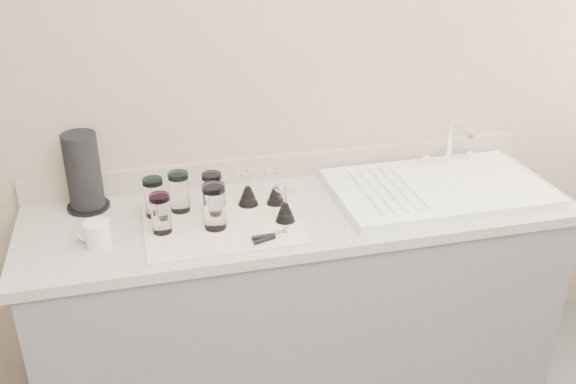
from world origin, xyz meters
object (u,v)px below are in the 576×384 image
object	(u,v)px
goblet_back_left	(248,193)
can_opener	(271,236)
tumbler_teal	(154,197)
tumbler_cyan	(179,192)
paper_towel_roll	(84,173)
tumbler_purple	(212,192)
sink_unit	(438,187)
goblet_front_right	(285,209)
tumbler_magenta	(161,213)
white_mug	(97,234)
goblet_back_right	(276,193)
tumbler_lavender	(215,206)

from	to	relation	value
goblet_back_left	can_opener	size ratio (longest dim) A/B	1.07
tumbler_teal	tumbler_cyan	world-z (taller)	tumbler_cyan
can_opener	paper_towel_roll	distance (m)	0.74
tumbler_purple	sink_unit	bearing A→B (deg)	-3.38
can_opener	sink_unit	bearing A→B (deg)	15.90
tumbler_teal	tumbler_cyan	size ratio (longest dim) A/B	0.97
goblet_front_right	can_opener	bearing A→B (deg)	-125.17
goblet_back_left	tumbler_magenta	bearing A→B (deg)	-158.27
can_opener	tumbler_cyan	bearing A→B (deg)	134.35
white_mug	goblet_back_right	bearing A→B (deg)	12.42
tumbler_purple	goblet_back_left	world-z (taller)	tumbler_purple
can_opener	goblet_back_left	bearing A→B (deg)	95.25
tumbler_cyan	tumbler_magenta	size ratio (longest dim) A/B	1.06
sink_unit	goblet_front_right	distance (m)	0.65
tumbler_teal	tumbler_magenta	world-z (taller)	tumbler_teal
sink_unit	tumbler_teal	xyz separation A→B (m)	(-1.09, 0.06, 0.06)
tumbler_teal	goblet_front_right	size ratio (longest dim) A/B	1.09
sink_unit	can_opener	world-z (taller)	sink_unit
tumbler_lavender	goblet_front_right	world-z (taller)	tumbler_lavender
tumbler_lavender	goblet_back_right	bearing A→B (deg)	27.59
tumbler_purple	can_opener	size ratio (longest dim) A/B	1.12
sink_unit	paper_towel_roll	xyz separation A→B (m)	(-1.33, 0.20, 0.13)
tumbler_teal	paper_towel_roll	distance (m)	0.28
tumbler_purple	paper_towel_roll	distance (m)	0.48
tumbler_lavender	white_mug	xyz separation A→B (m)	(-0.40, -0.01, -0.05)
white_mug	tumbler_magenta	bearing A→B (deg)	7.39
tumbler_magenta	paper_towel_roll	distance (m)	0.37
goblet_front_right	paper_towel_roll	world-z (taller)	paper_towel_roll
tumbler_purple	goblet_back_right	bearing A→B (deg)	-1.05
tumbler_magenta	goblet_front_right	distance (m)	0.43
tumbler_magenta	tumbler_lavender	bearing A→B (deg)	-4.64
tumbler_purple	goblet_back_left	size ratio (longest dim) A/B	1.04
goblet_front_right	can_opener	world-z (taller)	goblet_front_right
sink_unit	goblet_back_left	bearing A→B (deg)	175.08
tumbler_purple	tumbler_magenta	world-z (taller)	tumbler_purple
tumbler_cyan	tumbler_purple	size ratio (longest dim) A/B	1.03
tumbler_purple	can_opener	xyz separation A→B (m)	(0.16, -0.26, -0.07)
goblet_front_right	tumbler_lavender	bearing A→B (deg)	177.59
tumbler_magenta	can_opener	bearing A→B (deg)	-21.39
tumbler_cyan	tumbler_magenta	distance (m)	0.16
tumbler_magenta	goblet_front_right	size ratio (longest dim) A/B	1.06
tumbler_teal	paper_towel_roll	world-z (taller)	paper_towel_roll
goblet_back_left	paper_towel_roll	distance (m)	0.61
sink_unit	tumbler_lavender	size ratio (longest dim) A/B	5.01
tumbler_purple	goblet_back_right	size ratio (longest dim) A/B	1.14
can_opener	white_mug	bearing A→B (deg)	169.03
sink_unit	tumbler_lavender	distance (m)	0.90
can_opener	paper_towel_roll	world-z (taller)	paper_towel_roll
tumbler_cyan	paper_towel_roll	xyz separation A→B (m)	(-0.33, 0.12, 0.06)
tumbler_teal	white_mug	size ratio (longest dim) A/B	1.12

